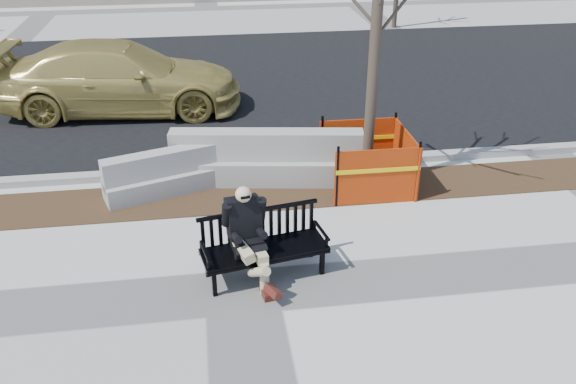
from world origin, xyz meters
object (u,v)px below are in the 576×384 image
(seated_man, at_px, (248,276))
(sedan, at_px, (125,110))
(jersey_barrier_left, at_px, (186,188))
(bench, at_px, (265,275))
(tree_fence, at_px, (365,185))
(jersey_barrier_right, at_px, (267,181))

(seated_man, distance_m, sedan, 7.14)
(sedan, xyz_separation_m, jersey_barrier_left, (1.39, -4.09, 0.00))
(bench, relative_size, tree_fence, 0.32)
(tree_fence, bearing_deg, seated_man, -133.50)
(bench, height_order, sedan, sedan)
(jersey_barrier_right, bearing_deg, jersey_barrier_left, -167.93)
(seated_man, distance_m, jersey_barrier_left, 2.82)
(bench, height_order, tree_fence, tree_fence)
(bench, distance_m, sedan, 7.22)
(jersey_barrier_left, xyz_separation_m, jersey_barrier_right, (1.41, 0.09, 0.00))
(seated_man, bearing_deg, sedan, 97.68)
(bench, distance_m, tree_fence, 3.10)
(bench, distance_m, jersey_barrier_right, 2.81)
(seated_man, distance_m, tree_fence, 3.25)
(tree_fence, relative_size, sedan, 1.00)
(seated_man, distance_m, jersey_barrier_right, 2.84)
(bench, relative_size, sedan, 0.32)
(seated_man, relative_size, tree_fence, 0.25)
(jersey_barrier_left, relative_size, jersey_barrier_right, 0.82)
(bench, relative_size, jersey_barrier_right, 0.51)
(seated_man, bearing_deg, jersey_barrier_left, 96.85)
(tree_fence, relative_size, jersey_barrier_right, 1.60)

